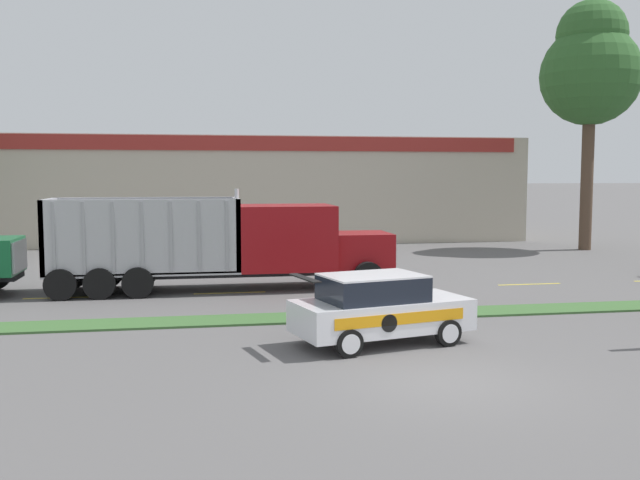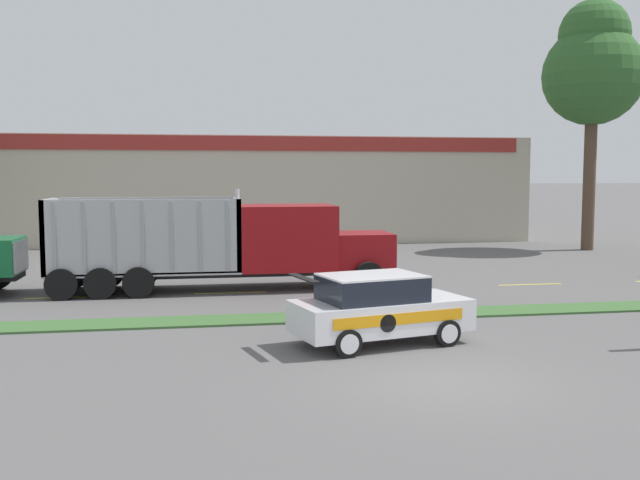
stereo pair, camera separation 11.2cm
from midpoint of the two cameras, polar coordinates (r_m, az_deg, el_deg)
The scene contains 10 objects.
ground_plane at distance 14.22m, azimuth 9.60°, elevation -11.00°, with size 600.00×600.00×0.00m, color #5B5959.
grass_verge at distance 20.11m, azimuth 3.51°, elevation -6.04°, with size 120.00×1.39×0.06m, color #3D6633.
centre_line_3 at distance 24.56m, azimuth -20.07°, elevation -4.35°, with size 2.40×0.14×0.01m, color yellow.
centre_line_4 at distance 24.21m, azimuth -7.35°, elevation -4.21°, with size 2.40×0.14×0.01m, color yellow.
centre_line_5 at distance 25.04m, azimuth 5.11°, elevation -3.87°, with size 2.40×0.14×0.01m, color yellow.
centre_line_6 at distance 26.95m, azimuth 16.28°, elevation -3.41°, with size 2.40×0.14×0.01m, color yellow.
dump_truck_lead at distance 24.81m, azimuth -5.50°, elevation -0.41°, with size 11.69×2.84×3.50m.
rally_car at distance 16.80m, azimuth 4.57°, elevation -5.45°, with size 4.43×2.72×1.69m.
store_building_backdrop at distance 45.61m, azimuth -9.41°, elevation 4.05°, with size 37.90×12.10×6.14m.
tree_behind_left at distance 40.51m, azimuth 20.77°, elevation 12.82°, with size 5.15×5.15×12.97m.
Camera 1 is at (-4.70, -12.83, 3.96)m, focal length 40.00 mm.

